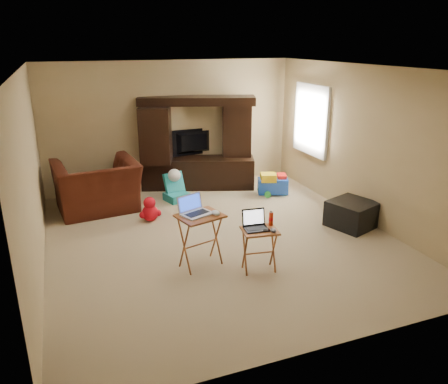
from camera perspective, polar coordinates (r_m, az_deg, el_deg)
name	(u,v)px	position (r m, az deg, el deg)	size (l,w,h in m)	color
floor	(219,237)	(6.71, -0.61, -5.94)	(5.50, 5.50, 0.00)	tan
ceiling	(219,68)	(6.08, -0.70, 15.90)	(5.50, 5.50, 0.00)	silver
wall_back	(172,125)	(8.85, -6.87, 8.65)	(5.00, 5.00, 0.00)	tan
wall_front	(327,233)	(3.95, 13.28, -5.21)	(5.00, 5.00, 0.00)	tan
wall_left	(31,176)	(5.94, -23.94, 1.88)	(5.50, 5.50, 0.00)	tan
wall_right	(363,144)	(7.49, 17.71, 5.96)	(5.50, 5.50, 0.00)	tan
window_pane	(312,120)	(8.69, 11.41, 9.23)	(1.20, 1.20, 0.00)	white
window_frame	(311,120)	(8.68, 11.30, 9.22)	(0.06, 1.14, 1.34)	white
entertainment_center	(198,143)	(8.74, -3.47, 6.39)	(2.24, 0.56, 1.83)	black
television	(194,143)	(8.96, -3.89, 6.44)	(0.93, 0.12, 0.54)	black
recliner	(97,186)	(7.91, -16.26, 0.70)	(1.37, 1.19, 0.89)	#4C1D10
child_rocker	(176,187)	(8.18, -6.26, 0.61)	(0.39, 0.44, 0.52)	#177880
plush_toy	(150,209)	(7.33, -9.67, -2.18)	(0.38, 0.32, 0.42)	red
push_toy	(273,183)	(8.54, 6.40, 1.13)	(0.58, 0.41, 0.44)	blue
ottoman	(352,214)	(7.32, 16.37, -2.78)	(0.65, 0.65, 0.42)	black
tray_table_left	(201,241)	(5.77, -3.08, -6.36)	(0.56, 0.45, 0.72)	#954724
tray_table_right	(259,250)	(5.70, 4.63, -7.58)	(0.44, 0.36, 0.58)	#9C5B25
laptop_left	(197,206)	(5.60, -3.55, -1.83)	(0.38, 0.31, 0.24)	silver
laptop_right	(257,221)	(5.53, 4.27, -3.78)	(0.30, 0.25, 0.24)	black
mouse_left	(216,213)	(5.61, -1.08, -2.74)	(0.09, 0.15, 0.06)	silver
mouse_right	(273,230)	(5.52, 6.46, -4.97)	(0.07, 0.12, 0.05)	#3E3D42
water_bottle	(271,219)	(5.68, 6.15, -3.51)	(0.06, 0.06, 0.18)	red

